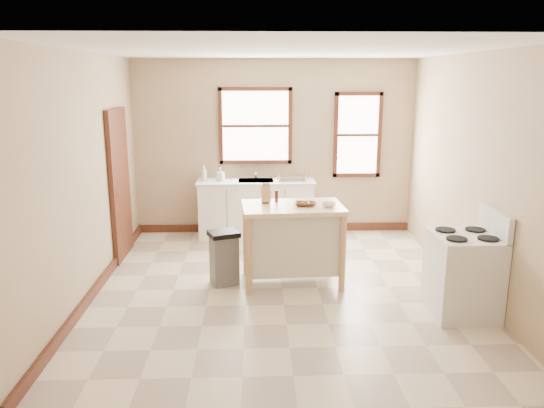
{
  "coord_description": "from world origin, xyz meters",
  "views": [
    {
      "loc": [
        -0.32,
        -6.05,
        2.52
      ],
      "look_at": [
        -0.11,
        0.4,
        0.97
      ],
      "focal_mm": 35.0,
      "sensor_mm": 36.0,
      "label": 1
    }
  ],
  "objects_px": {
    "kitchen_island": "(292,244)",
    "pepper_grinder": "(277,196)",
    "bowl_c": "(329,205)",
    "gas_stove": "(464,263)",
    "trash_bin": "(224,258)",
    "bowl_a": "(302,204)",
    "soap_bottle_b": "(221,174)",
    "soap_bottle_a": "(204,173)",
    "dish_rack": "(292,177)",
    "bowl_b": "(309,204)",
    "knife_block": "(266,195)"
  },
  "relations": [
    {
      "from": "dish_rack",
      "to": "bowl_b",
      "type": "xyz_separation_m",
      "value": [
        0.08,
        -1.96,
        0.04
      ]
    },
    {
      "from": "dish_rack",
      "to": "pepper_grinder",
      "type": "height_order",
      "value": "pepper_grinder"
    },
    {
      "from": "gas_stove",
      "to": "bowl_c",
      "type": "bearing_deg",
      "value": 147.2
    },
    {
      "from": "bowl_a",
      "to": "knife_block",
      "type": "bearing_deg",
      "value": 158.99
    },
    {
      "from": "soap_bottle_b",
      "to": "trash_bin",
      "type": "distance_m",
      "value": 2.13
    },
    {
      "from": "soap_bottle_a",
      "to": "dish_rack",
      "type": "xyz_separation_m",
      "value": [
        1.38,
        -0.05,
        -0.07
      ]
    },
    {
      "from": "trash_bin",
      "to": "gas_stove",
      "type": "distance_m",
      "value": 2.79
    },
    {
      "from": "soap_bottle_b",
      "to": "dish_rack",
      "type": "xyz_separation_m",
      "value": [
        1.12,
        -0.05,
        -0.05
      ]
    },
    {
      "from": "kitchen_island",
      "to": "soap_bottle_a",
      "type": "bearing_deg",
      "value": 118.78
    },
    {
      "from": "soap_bottle_a",
      "to": "pepper_grinder",
      "type": "bearing_deg",
      "value": -37.36
    },
    {
      "from": "soap_bottle_b",
      "to": "kitchen_island",
      "type": "distance_m",
      "value": 2.28
    },
    {
      "from": "dish_rack",
      "to": "bowl_a",
      "type": "xyz_separation_m",
      "value": [
        -0.02,
        -1.96,
        0.04
      ]
    },
    {
      "from": "soap_bottle_a",
      "to": "kitchen_island",
      "type": "bearing_deg",
      "value": -35.59
    },
    {
      "from": "soap_bottle_b",
      "to": "trash_bin",
      "type": "relative_size",
      "value": 0.31
    },
    {
      "from": "soap_bottle_b",
      "to": "dish_rack",
      "type": "bearing_deg",
      "value": 19.59
    },
    {
      "from": "kitchen_island",
      "to": "pepper_grinder",
      "type": "height_order",
      "value": "pepper_grinder"
    },
    {
      "from": "kitchen_island",
      "to": "bowl_b",
      "type": "distance_m",
      "value": 0.56
    },
    {
      "from": "bowl_c",
      "to": "pepper_grinder",
      "type": "bearing_deg",
      "value": 156.7
    },
    {
      "from": "soap_bottle_a",
      "to": "kitchen_island",
      "type": "height_order",
      "value": "soap_bottle_a"
    },
    {
      "from": "soap_bottle_a",
      "to": "soap_bottle_b",
      "type": "xyz_separation_m",
      "value": [
        0.27,
        0.0,
        -0.02
      ]
    },
    {
      "from": "dish_rack",
      "to": "gas_stove",
      "type": "bearing_deg",
      "value": -53.5
    },
    {
      "from": "soap_bottle_b",
      "to": "gas_stove",
      "type": "relative_size",
      "value": 0.18
    },
    {
      "from": "bowl_b",
      "to": "gas_stove",
      "type": "bearing_deg",
      "value": -30.59
    },
    {
      "from": "soap_bottle_b",
      "to": "kitchen_island",
      "type": "relative_size",
      "value": 0.17
    },
    {
      "from": "pepper_grinder",
      "to": "gas_stove",
      "type": "relative_size",
      "value": 0.13
    },
    {
      "from": "gas_stove",
      "to": "knife_block",
      "type": "bearing_deg",
      "value": 152.48
    },
    {
      "from": "pepper_grinder",
      "to": "bowl_a",
      "type": "height_order",
      "value": "pepper_grinder"
    },
    {
      "from": "soap_bottle_b",
      "to": "knife_block",
      "type": "relative_size",
      "value": 1.04
    },
    {
      "from": "kitchen_island",
      "to": "knife_block",
      "type": "relative_size",
      "value": 6.08
    },
    {
      "from": "bowl_c",
      "to": "kitchen_island",
      "type": "bearing_deg",
      "value": 168.43
    },
    {
      "from": "bowl_c",
      "to": "gas_stove",
      "type": "height_order",
      "value": "gas_stove"
    },
    {
      "from": "kitchen_island",
      "to": "trash_bin",
      "type": "distance_m",
      "value": 0.86
    },
    {
      "from": "bowl_c",
      "to": "gas_stove",
      "type": "xyz_separation_m",
      "value": [
        1.35,
        -0.87,
        -0.44
      ]
    },
    {
      "from": "kitchen_island",
      "to": "knife_block",
      "type": "xyz_separation_m",
      "value": [
        -0.32,
        0.14,
        0.6
      ]
    },
    {
      "from": "bowl_a",
      "to": "gas_stove",
      "type": "distance_m",
      "value": 1.95
    },
    {
      "from": "bowl_c",
      "to": "trash_bin",
      "type": "xyz_separation_m",
      "value": [
        -1.27,
        0.07,
        -0.68
      ]
    },
    {
      "from": "soap_bottle_a",
      "to": "dish_rack",
      "type": "distance_m",
      "value": 1.39
    },
    {
      "from": "soap_bottle_a",
      "to": "bowl_b",
      "type": "bearing_deg",
      "value": -31.98
    },
    {
      "from": "pepper_grinder",
      "to": "bowl_b",
      "type": "bearing_deg",
      "value": -27.55
    },
    {
      "from": "bowl_c",
      "to": "trash_bin",
      "type": "bearing_deg",
      "value": 177.02
    },
    {
      "from": "bowl_b",
      "to": "bowl_c",
      "type": "distance_m",
      "value": 0.23
    },
    {
      "from": "soap_bottle_a",
      "to": "pepper_grinder",
      "type": "xyz_separation_m",
      "value": [
        1.07,
        -1.81,
        0.03
      ]
    },
    {
      "from": "pepper_grinder",
      "to": "bowl_a",
      "type": "distance_m",
      "value": 0.36
    },
    {
      "from": "trash_bin",
      "to": "gas_stove",
      "type": "relative_size",
      "value": 0.59
    },
    {
      "from": "kitchen_island",
      "to": "knife_block",
      "type": "bearing_deg",
      "value": 153.48
    },
    {
      "from": "bowl_a",
      "to": "bowl_c",
      "type": "xyz_separation_m",
      "value": [
        0.32,
        -0.06,
        0.0
      ]
    },
    {
      "from": "dish_rack",
      "to": "bowl_b",
      "type": "relative_size",
      "value": 2.45
    },
    {
      "from": "trash_bin",
      "to": "soap_bottle_b",
      "type": "bearing_deg",
      "value": 72.61
    },
    {
      "from": "bowl_c",
      "to": "soap_bottle_b",
      "type": "bearing_deg",
      "value": 124.35
    },
    {
      "from": "trash_bin",
      "to": "kitchen_island",
      "type": "bearing_deg",
      "value": -20.15
    }
  ]
}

